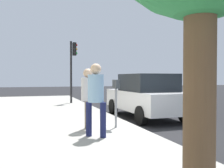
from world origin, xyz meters
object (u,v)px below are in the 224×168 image
at_px(parked_sedan_near, 146,96).
at_px(traffic_signal, 73,61).
at_px(pedestrian_bystander, 96,93).
at_px(pedestrian_at_meter, 88,94).
at_px(parking_meter, 116,93).

height_order(parked_sedan_near, traffic_signal, traffic_signal).
bearing_deg(pedestrian_bystander, pedestrian_at_meter, 41.18).
distance_m(parked_sedan_near, traffic_signal, 6.17).
relative_size(pedestrian_at_meter, pedestrian_bystander, 0.95).
bearing_deg(pedestrian_bystander, parking_meter, 0.48).
bearing_deg(traffic_signal, parked_sedan_near, -159.85).
relative_size(pedestrian_at_meter, traffic_signal, 0.48).
relative_size(parking_meter, pedestrian_bystander, 0.78).
height_order(pedestrian_at_meter, parked_sedan_near, pedestrian_at_meter).
distance_m(pedestrian_at_meter, pedestrian_bystander, 0.93).
bearing_deg(parked_sedan_near, parking_meter, 137.68).
bearing_deg(parked_sedan_near, traffic_signal, 20.15).
xyz_separation_m(parking_meter, traffic_signal, (7.82, 0.01, 1.41)).
distance_m(pedestrian_bystander, traffic_signal, 8.96).
height_order(pedestrian_at_meter, pedestrian_bystander, pedestrian_bystander).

